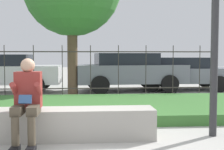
% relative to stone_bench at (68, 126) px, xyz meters
% --- Properties ---
extents(ground_plane, '(60.00, 60.00, 0.00)m').
position_rel_stone_bench_xyz_m(ground_plane, '(-0.00, 0.00, -0.22)').
color(ground_plane, '#B2AFA8').
extents(stone_bench, '(2.76, 0.53, 0.49)m').
position_rel_stone_bench_xyz_m(stone_bench, '(0.00, 0.00, 0.00)').
color(stone_bench, '#ADA89E').
rests_on(stone_bench, ground_plane).
extents(person_seated_reader, '(0.42, 0.73, 1.29)m').
position_rel_stone_bench_xyz_m(person_seated_reader, '(-0.57, -0.30, 0.49)').
color(person_seated_reader, black).
rests_on(person_seated_reader, ground_plane).
extents(grass_berm, '(10.50, 3.30, 0.21)m').
position_rel_stone_bench_xyz_m(grass_berm, '(-0.00, 2.35, -0.11)').
color(grass_berm, '#3D7533').
rests_on(grass_berm, ground_plane).
extents(iron_fence, '(8.50, 0.03, 1.63)m').
position_rel_stone_bench_xyz_m(iron_fence, '(-0.00, 4.53, 0.64)').
color(iron_fence, '#332D28').
rests_on(iron_fence, ground_plane).
extents(car_parked_right, '(4.06, 2.16, 1.24)m').
position_rel_stone_bench_xyz_m(car_parked_right, '(3.87, 6.84, 0.46)').
color(car_parked_right, slate).
rests_on(car_parked_right, ground_plane).
extents(car_parked_left, '(4.10, 1.87, 1.36)m').
position_rel_stone_bench_xyz_m(car_parked_left, '(-2.71, 6.50, 0.52)').
color(car_parked_left, silver).
rests_on(car_parked_left, ground_plane).
extents(car_parked_center, '(4.10, 2.21, 1.41)m').
position_rel_stone_bench_xyz_m(car_parked_center, '(1.87, 6.56, 0.54)').
color(car_parked_center, slate).
rests_on(car_parked_center, ground_plane).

